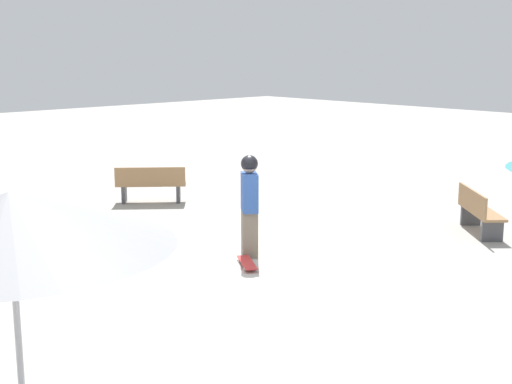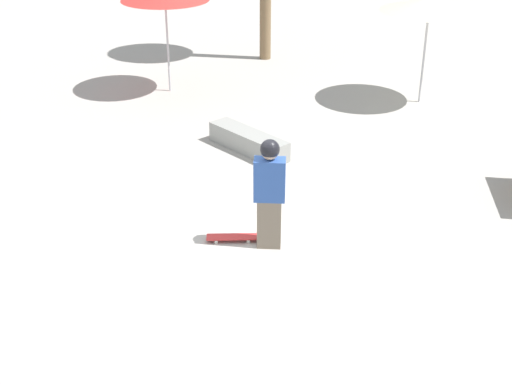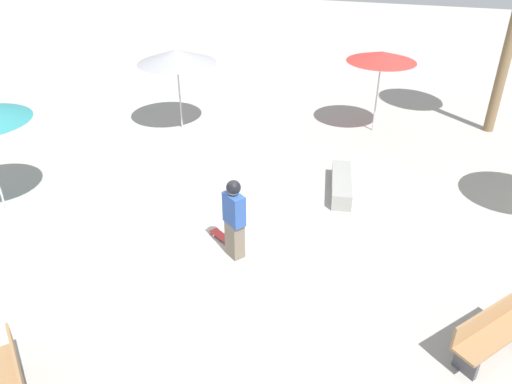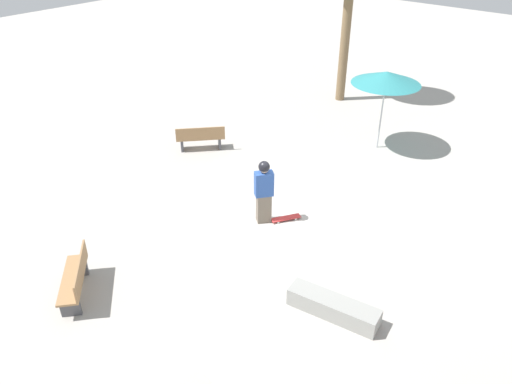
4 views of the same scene
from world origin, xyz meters
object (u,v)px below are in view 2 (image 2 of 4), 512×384
skater_main (269,190)px  skateboard (232,237)px  concrete_ledge (249,142)px  shade_umbrella_cream (430,4)px

skater_main → skateboard: (0.43, 0.40, -0.89)m
skater_main → concrete_ledge: bearing=-80.8°
concrete_ledge → shade_umbrella_cream: shade_umbrella_cream is taller
concrete_ledge → shade_umbrella_cream: size_ratio=0.79×
skater_main → concrete_ledge: 3.73m
skater_main → shade_umbrella_cream: shade_umbrella_cream is taller
skateboard → skater_main: bearing=164.9°
skater_main → concrete_ledge: skater_main is taller
skater_main → concrete_ledge: size_ratio=0.90×
skater_main → skateboard: skater_main is taller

